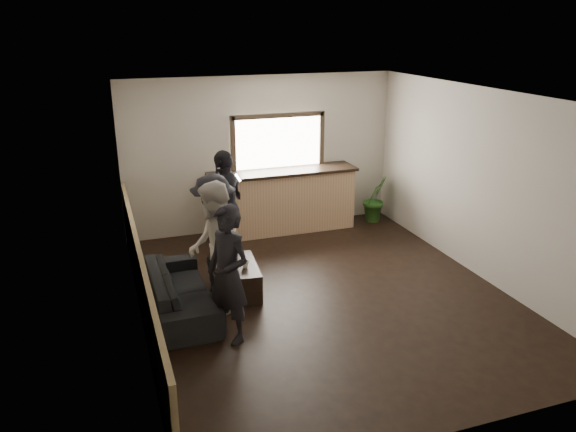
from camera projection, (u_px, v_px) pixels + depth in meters
name	position (u px, v px, depth m)	size (l,w,h in m)	color
ground	(323.00, 295.00, 7.96)	(5.00, 6.00, 0.01)	black
room_shell	(273.00, 202.00, 7.25)	(5.01, 6.01, 2.80)	silver
bar_counter	(283.00, 197.00, 10.25)	(2.70, 0.68, 2.13)	tan
sofa	(181.00, 291.00, 7.48)	(1.93, 0.75, 0.56)	black
coffee_table	(238.00, 278.00, 7.99)	(0.53, 0.96, 0.43)	black
cup_a	(230.00, 257.00, 8.06)	(0.12, 0.12, 0.10)	silver
cup_b	(245.00, 264.00, 7.82)	(0.11, 0.11, 0.10)	silver
potted_plant	(375.00, 198.00, 10.80)	(0.50, 0.40, 0.90)	#2D6623
person_a	(228.00, 275.00, 6.61)	(0.67, 0.74, 1.71)	black
person_b	(215.00, 249.00, 7.26)	(0.83, 0.98, 1.78)	beige
person_c	(215.00, 233.00, 7.94)	(0.91, 1.23, 1.70)	black
person_d	(226.00, 206.00, 8.91)	(0.98, 1.12, 1.81)	black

